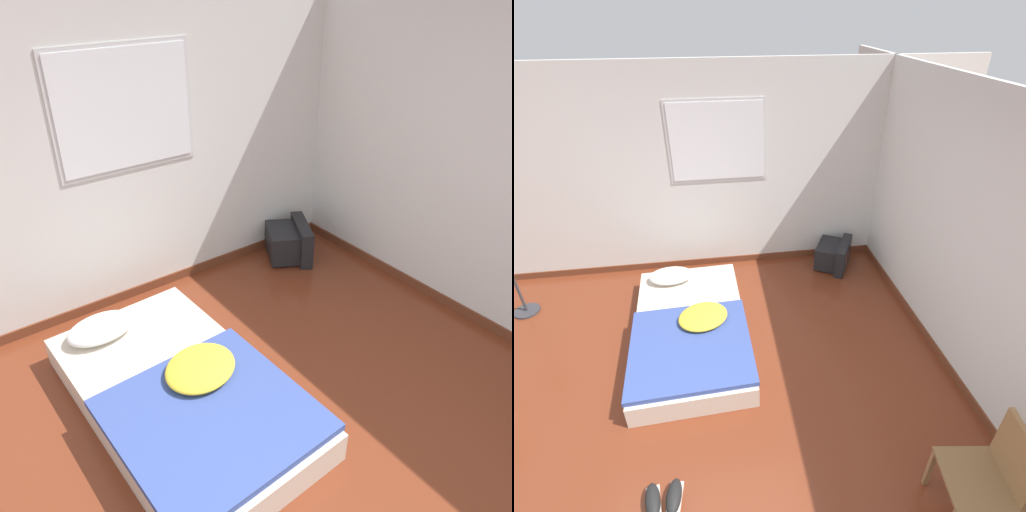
# 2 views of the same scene
# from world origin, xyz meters

# --- Properties ---
(wall_back) EXTENTS (7.33, 0.08, 2.60)m
(wall_back) POSITION_xyz_m (0.01, 2.89, 1.29)
(wall_back) COLOR silver
(wall_back) RESTS_ON ground_plane
(mattress_bed) EXTENTS (1.23, 2.08, 0.37)m
(mattress_bed) POSITION_xyz_m (-0.06, 1.40, 0.14)
(mattress_bed) COLOR beige
(mattress_bed) RESTS_ON ground_plane
(crt_tv) EXTENTS (0.61, 0.65, 0.38)m
(crt_tv) POSITION_xyz_m (1.87, 2.54, 0.18)
(crt_tv) COLOR black
(crt_tv) RESTS_ON ground_plane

